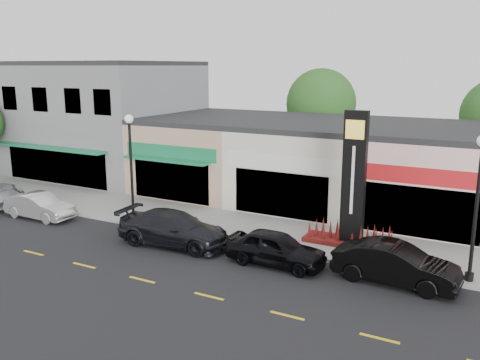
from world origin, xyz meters
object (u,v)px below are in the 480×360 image
at_px(car_black_conv, 396,264).
at_px(car_white_van, 40,206).
at_px(pylon_sign, 353,199).
at_px(lamp_west_near, 131,157).
at_px(car_black_sedan, 276,248).
at_px(car_dark_sedan, 174,229).
at_px(lamp_east_near, 478,194).

bearing_deg(car_black_conv, car_white_van, 95.13).
height_order(pylon_sign, car_white_van, pylon_sign).
height_order(lamp_west_near, car_white_van, lamp_west_near).
xyz_separation_m(pylon_sign, car_black_sedan, (-2.15, -3.39, -1.56)).
bearing_deg(car_dark_sedan, lamp_west_near, 62.14).
xyz_separation_m(pylon_sign, car_white_van, (-15.96, -3.41, -1.60)).
xyz_separation_m(lamp_east_near, car_white_van, (-20.96, -1.72, -2.80)).
bearing_deg(lamp_west_near, car_white_van, -160.92).
xyz_separation_m(lamp_west_near, car_black_conv, (13.54, -1.23, -2.72)).
relative_size(lamp_west_near, car_white_van, 1.34).
height_order(car_dark_sedan, car_black_sedan, car_dark_sedan).
relative_size(lamp_west_near, pylon_sign, 0.91).
bearing_deg(lamp_west_near, car_black_sedan, -10.82).
bearing_deg(pylon_sign, car_black_sedan, -122.43).
xyz_separation_m(car_white_van, car_dark_sedan, (8.76, -0.00, 0.10)).
xyz_separation_m(car_black_sedan, car_black_conv, (4.69, 0.47, 0.05)).
bearing_deg(car_white_van, lamp_west_near, -71.77).
bearing_deg(car_white_van, car_black_conv, -89.33).
distance_m(pylon_sign, car_white_van, 16.40).
bearing_deg(lamp_east_near, car_dark_sedan, -171.98).
distance_m(car_dark_sedan, car_black_sedan, 5.05).
height_order(car_white_van, car_black_sedan, car_black_sedan).
xyz_separation_m(car_dark_sedan, car_black_conv, (9.74, 0.49, -0.01)).
xyz_separation_m(car_white_van, car_black_sedan, (13.81, 0.02, 0.04)).
bearing_deg(car_black_conv, car_black_sedan, 99.29).
xyz_separation_m(lamp_west_near, pylon_sign, (11.00, 1.70, -1.20)).
bearing_deg(car_black_sedan, lamp_east_near, -75.86).
relative_size(lamp_east_near, car_dark_sedan, 1.03).
distance_m(car_dark_sedan, car_black_conv, 9.75).
relative_size(lamp_east_near, car_black_sedan, 1.31).
xyz_separation_m(lamp_east_near, pylon_sign, (-5.00, 1.70, -1.20)).
bearing_deg(car_dark_sedan, lamp_east_near, -85.51).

